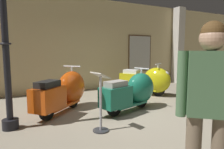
% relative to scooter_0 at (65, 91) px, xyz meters
% --- Properties ---
extents(ground_plane, '(60.00, 60.00, 0.00)m').
position_rel_scooter_0_xyz_m(ground_plane, '(1.26, -1.13, -0.48)').
color(ground_plane, gray).
extents(showroom_back_wall, '(18.00, 0.63, 3.24)m').
position_rel_scooter_0_xyz_m(showroom_back_wall, '(1.41, 2.33, 1.14)').
color(showroom_back_wall, '#CCB784').
rests_on(showroom_back_wall, ground).
extents(scooter_0, '(1.58, 1.52, 1.04)m').
position_rel_scooter_0_xyz_m(scooter_0, '(0.00, 0.00, 0.00)').
color(scooter_0, black).
rests_on(scooter_0, ground).
extents(scooter_1, '(1.69, 0.93, 0.99)m').
position_rel_scooter_0_xyz_m(scooter_1, '(1.46, -0.66, -0.02)').
color(scooter_1, black).
rests_on(scooter_1, ground).
extents(scooter_2, '(1.25, 1.67, 1.02)m').
position_rel_scooter_0_xyz_m(scooter_2, '(2.78, 0.50, -0.01)').
color(scooter_2, black).
rests_on(scooter_2, ground).
extents(lamppost, '(0.29, 0.29, 2.90)m').
position_rel_scooter_0_xyz_m(lamppost, '(-1.16, -0.64, 1.14)').
color(lamppost, black).
rests_on(lamppost, ground).
extents(visitor_0, '(0.45, 0.42, 1.66)m').
position_rel_scooter_0_xyz_m(visitor_0, '(0.46, -3.40, 0.49)').
color(visitor_0, black).
rests_on(visitor_0, ground).
extents(info_stanchion, '(0.29, 0.36, 1.05)m').
position_rel_scooter_0_xyz_m(info_stanchion, '(0.25, -1.47, -0.04)').
color(info_stanchion, '#333338').
rests_on(info_stanchion, ground).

